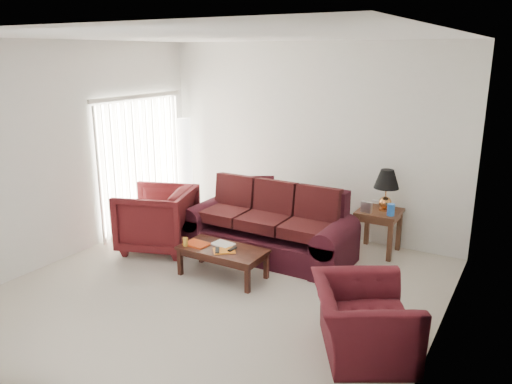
# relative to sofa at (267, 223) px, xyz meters

# --- Properties ---
(floor) EXTENTS (5.00, 5.00, 0.00)m
(floor) POSITION_rel_sofa_xyz_m (0.04, -1.24, -0.50)
(floor) COLOR beige
(floor) RESTS_ON ground
(blinds) EXTENTS (0.10, 2.00, 2.16)m
(blinds) POSITION_rel_sofa_xyz_m (-2.38, 0.06, 0.58)
(blinds) COLOR silver
(blinds) RESTS_ON ground
(sofa) EXTENTS (2.45, 1.10, 0.99)m
(sofa) POSITION_rel_sofa_xyz_m (0.00, 0.00, 0.00)
(sofa) COLOR black
(sofa) RESTS_ON ground
(throw_pillow) EXTENTS (0.43, 0.37, 0.40)m
(throw_pillow) POSITION_rel_sofa_xyz_m (-0.56, 0.83, 0.24)
(throw_pillow) COLOR black
(throw_pillow) RESTS_ON sofa
(end_table) EXTENTS (0.64, 0.64, 0.64)m
(end_table) POSITION_rel_sofa_xyz_m (1.34, 0.91, -0.18)
(end_table) COLOR #4F2C1B
(end_table) RESTS_ON ground
(table_lamp) EXTENTS (0.36, 0.36, 0.60)m
(table_lamp) POSITION_rel_sofa_xyz_m (1.40, 0.96, 0.45)
(table_lamp) COLOR #C3793C
(table_lamp) RESTS_ON end_table
(clock) EXTENTS (0.16, 0.09, 0.16)m
(clock) POSITION_rel_sofa_xyz_m (1.20, 0.73, 0.22)
(clock) COLOR #B6B7BB
(clock) RESTS_ON end_table
(blue_canister) EXTENTS (0.13, 0.13, 0.17)m
(blue_canister) POSITION_rel_sofa_xyz_m (1.54, 0.76, 0.23)
(blue_canister) COLOR #1B53AF
(blue_canister) RESTS_ON end_table
(picture_frame) EXTENTS (0.14, 0.17, 0.05)m
(picture_frame) POSITION_rel_sofa_xyz_m (1.24, 1.10, 0.22)
(picture_frame) COLOR silver
(picture_frame) RESTS_ON end_table
(floor_lamp) EXTENTS (0.38, 0.38, 1.77)m
(floor_lamp) POSITION_rel_sofa_xyz_m (-2.13, 0.86, 0.39)
(floor_lamp) COLOR white
(floor_lamp) RESTS_ON ground
(armchair_left) EXTENTS (1.29, 1.28, 0.93)m
(armchair_left) POSITION_rel_sofa_xyz_m (-1.53, -0.58, -0.03)
(armchair_left) COLOR #491113
(armchair_left) RESTS_ON ground
(armchair_right) EXTENTS (1.33, 1.37, 0.68)m
(armchair_right) POSITION_rel_sofa_xyz_m (1.96, -1.65, -0.15)
(armchair_right) COLOR #410F15
(armchair_right) RESTS_ON ground
(coffee_table) EXTENTS (1.25, 0.91, 0.39)m
(coffee_table) POSITION_rel_sofa_xyz_m (-0.16, -0.91, -0.30)
(coffee_table) COLOR black
(coffee_table) RESTS_ON ground
(magazine_red) EXTENTS (0.33, 0.26, 0.02)m
(magazine_red) POSITION_rel_sofa_xyz_m (-0.52, -0.97, -0.09)
(magazine_red) COLOR #C33D13
(magazine_red) RESTS_ON coffee_table
(magazine_white) EXTENTS (0.31, 0.25, 0.02)m
(magazine_white) POSITION_rel_sofa_xyz_m (-0.23, -0.80, -0.09)
(magazine_white) COLOR silver
(magazine_white) RESTS_ON coffee_table
(magazine_orange) EXTENTS (0.34, 0.33, 0.02)m
(magazine_orange) POSITION_rel_sofa_xyz_m (-0.09, -0.98, -0.09)
(magazine_orange) COLOR orange
(magazine_orange) RESTS_ON coffee_table
(remote_a) EXTENTS (0.14, 0.17, 0.02)m
(remote_a) POSITION_rel_sofa_xyz_m (-0.14, -1.05, -0.07)
(remote_a) COLOR black
(remote_a) RESTS_ON coffee_table
(remote_b) EXTENTS (0.05, 0.15, 0.02)m
(remote_b) POSITION_rel_sofa_xyz_m (0.00, -0.92, -0.07)
(remote_b) COLOR black
(remote_b) RESTS_ON coffee_table
(yellow_glass) EXTENTS (0.08, 0.08, 0.11)m
(yellow_glass) POSITION_rel_sofa_xyz_m (-0.62, -1.08, -0.05)
(yellow_glass) COLOR gold
(yellow_glass) RESTS_ON coffee_table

